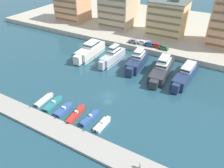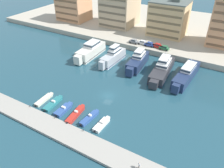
% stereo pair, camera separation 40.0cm
% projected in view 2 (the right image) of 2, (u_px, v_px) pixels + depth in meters
% --- Properties ---
extents(ground_plane, '(400.00, 400.00, 0.00)m').
position_uv_depth(ground_plane, '(108.00, 96.00, 67.18)').
color(ground_plane, '#234C5B').
extents(quay_promenade, '(180.00, 70.00, 2.25)m').
position_uv_depth(quay_promenade, '(174.00, 28.00, 116.10)').
color(quay_promenade, '#BCB29E').
rests_on(quay_promenade, ground).
extents(pier_dock, '(120.00, 5.69, 0.71)m').
position_uv_depth(pier_dock, '(67.00, 134.00, 53.20)').
color(pier_dock, '#A8A399').
rests_on(pier_dock, ground).
extents(yacht_ivory_far_left, '(5.47, 18.76, 7.54)m').
position_uv_depth(yacht_ivory_far_left, '(90.00, 51.00, 88.97)').
color(yacht_ivory_far_left, silver).
rests_on(yacht_ivory_far_left, ground).
extents(yacht_silver_left, '(4.22, 16.21, 8.32)m').
position_uv_depth(yacht_silver_left, '(113.00, 57.00, 84.45)').
color(yacht_silver_left, silver).
rests_on(yacht_silver_left, ground).
extents(yacht_navy_mid_left, '(5.73, 17.58, 8.04)m').
position_uv_depth(yacht_navy_mid_left, '(138.00, 61.00, 81.42)').
color(yacht_navy_mid_left, navy).
rests_on(yacht_navy_mid_left, ground).
extents(yacht_charcoal_center_left, '(6.38, 21.82, 7.73)m').
position_uv_depth(yacht_charcoal_center_left, '(162.00, 69.00, 77.01)').
color(yacht_charcoal_center_left, '#333338').
rests_on(yacht_charcoal_center_left, ground).
extents(yacht_navy_center, '(5.42, 21.14, 6.66)m').
position_uv_depth(yacht_navy_center, '(186.00, 74.00, 73.90)').
color(yacht_navy_center, navy).
rests_on(yacht_navy_center, ground).
extents(motorboat_cream_far_left, '(1.97, 7.28, 0.84)m').
position_uv_depth(motorboat_cream_far_left, '(44.00, 100.00, 64.84)').
color(motorboat_cream_far_left, beige).
rests_on(motorboat_cream_far_left, ground).
extents(motorboat_teal_left, '(2.58, 7.81, 1.21)m').
position_uv_depth(motorboat_teal_left, '(53.00, 103.00, 63.31)').
color(motorboat_teal_left, teal).
rests_on(motorboat_teal_left, ground).
extents(motorboat_blue_mid_left, '(2.26, 6.73, 1.36)m').
position_uv_depth(motorboat_blue_mid_left, '(63.00, 109.00, 60.88)').
color(motorboat_blue_mid_left, '#33569E').
rests_on(motorboat_blue_mid_left, ground).
extents(motorboat_red_center_left, '(2.38, 8.32, 1.51)m').
position_uv_depth(motorboat_red_center_left, '(75.00, 114.00, 59.04)').
color(motorboat_red_center_left, red).
rests_on(motorboat_red_center_left, ground).
extents(motorboat_blue_center, '(2.05, 7.25, 1.45)m').
position_uv_depth(motorboat_blue_center, '(89.00, 118.00, 57.94)').
color(motorboat_blue_center, '#33569E').
rests_on(motorboat_blue_center, ground).
extents(motorboat_white_center_right, '(2.07, 6.52, 1.20)m').
position_uv_depth(motorboat_white_center_right, '(102.00, 124.00, 56.03)').
color(motorboat_white_center_right, white).
rests_on(motorboat_white_center_right, ground).
extents(car_grey_far_left, '(4.21, 2.15, 1.80)m').
position_uv_depth(car_grey_far_left, '(134.00, 41.00, 95.35)').
color(car_grey_far_left, slate).
rests_on(car_grey_far_left, quay_promenade).
extents(car_white_left, '(4.13, 1.98, 1.80)m').
position_uv_depth(car_white_left, '(143.00, 42.00, 94.26)').
color(car_white_left, white).
rests_on(car_white_left, quay_promenade).
extents(car_blue_mid_left, '(4.17, 2.06, 1.80)m').
position_uv_depth(car_blue_mid_left, '(150.00, 44.00, 92.55)').
color(car_blue_mid_left, '#28428E').
rests_on(car_blue_mid_left, quay_promenade).
extents(car_red_center_left, '(4.11, 1.94, 1.80)m').
position_uv_depth(car_red_center_left, '(157.00, 45.00, 91.35)').
color(car_red_center_left, red).
rests_on(car_red_center_left, quay_promenade).
extents(car_green_center, '(4.20, 2.12, 1.80)m').
position_uv_depth(car_green_center, '(164.00, 48.00, 89.53)').
color(car_green_center, '#2D6642').
rests_on(car_green_center, quay_promenade).
extents(apartment_block_far_left, '(16.35, 13.53, 18.47)m').
position_uv_depth(apartment_block_far_left, '(73.00, 4.00, 120.41)').
color(apartment_block_far_left, tan).
rests_on(apartment_block_far_left, quay_promenade).
extents(apartment_block_left, '(16.32, 17.10, 18.55)m').
position_uv_depth(apartment_block_left, '(120.00, 9.00, 112.41)').
color(apartment_block_left, '#C6AD89').
rests_on(apartment_block_left, quay_promenade).
extents(apartment_block_mid_left, '(16.57, 13.67, 17.51)m').
position_uv_depth(apartment_block_mid_left, '(169.00, 18.00, 100.56)').
color(apartment_block_mid_left, '#E0BC84').
rests_on(apartment_block_mid_left, quay_promenade).
extents(pedestrian_near_edge, '(0.51, 0.50, 1.73)m').
position_uv_depth(pedestrian_near_edge, '(139.00, 165.00, 44.36)').
color(pedestrian_near_edge, '#7A6B56').
rests_on(pedestrian_near_edge, pier_dock).
extents(bollard_west, '(0.20, 0.20, 0.61)m').
position_uv_depth(bollard_west, '(30.00, 106.00, 61.26)').
color(bollard_west, '#2D2D33').
rests_on(bollard_west, pier_dock).
extents(bollard_west_mid, '(0.20, 0.20, 0.61)m').
position_uv_depth(bollard_west_mid, '(55.00, 117.00, 57.37)').
color(bollard_west_mid, '#2D2D33').
rests_on(bollard_west_mid, pier_dock).
extents(bollard_east_mid, '(0.20, 0.20, 0.61)m').
position_uv_depth(bollard_east_mid, '(83.00, 130.00, 53.48)').
color(bollard_east_mid, '#2D2D33').
rests_on(bollard_east_mid, pier_dock).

